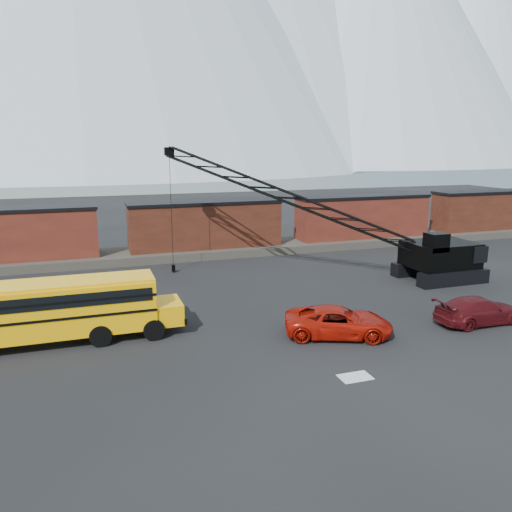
{
  "coord_description": "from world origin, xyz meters",
  "views": [
    {
      "loc": [
        -9.87,
        -21.35,
        9.78
      ],
      "look_at": [
        -0.19,
        7.27,
        3.0
      ],
      "focal_mm": 35.0,
      "sensor_mm": 36.0,
      "label": 1
    }
  ],
  "objects_px": {
    "school_bus": "(59,309)",
    "maroon_suv": "(479,310)",
    "red_pickup": "(338,322)",
    "crawler_crane": "(296,200)"
  },
  "relations": [
    {
      "from": "school_bus",
      "to": "maroon_suv",
      "type": "distance_m",
      "value": 22.42
    },
    {
      "from": "red_pickup",
      "to": "maroon_suv",
      "type": "height_order",
      "value": "red_pickup"
    },
    {
      "from": "school_bus",
      "to": "crawler_crane",
      "type": "xyz_separation_m",
      "value": [
        16.16,
        8.12,
        3.97
      ]
    },
    {
      "from": "school_bus",
      "to": "red_pickup",
      "type": "relative_size",
      "value": 2.1
    },
    {
      "from": "red_pickup",
      "to": "crawler_crane",
      "type": "xyz_separation_m",
      "value": [
        2.54,
        11.79,
        4.99
      ]
    },
    {
      "from": "red_pickup",
      "to": "crawler_crane",
      "type": "height_order",
      "value": "crawler_crane"
    },
    {
      "from": "maroon_suv",
      "to": "crawler_crane",
      "type": "xyz_separation_m",
      "value": [
        -5.78,
        12.61,
        5.01
      ]
    },
    {
      "from": "school_bus",
      "to": "crawler_crane",
      "type": "bearing_deg",
      "value": 26.67
    },
    {
      "from": "red_pickup",
      "to": "crawler_crane",
      "type": "distance_m",
      "value": 13.05
    },
    {
      "from": "school_bus",
      "to": "maroon_suv",
      "type": "xyz_separation_m",
      "value": [
        21.94,
        -4.49,
        -1.04
      ]
    }
  ]
}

